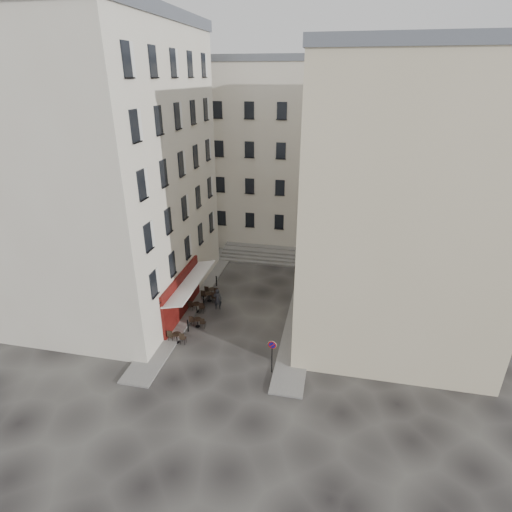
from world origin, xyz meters
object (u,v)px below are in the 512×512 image
(bistro_table_a, at_px, (177,337))
(pedestrian, at_px, (218,299))
(bistro_table_b, at_px, (198,322))
(no_parking_sign, at_px, (272,351))

(bistro_table_a, xyz_separation_m, pedestrian, (1.48, 4.77, 0.42))
(bistro_table_b, xyz_separation_m, pedestrian, (0.73, 2.68, 0.45))
(no_parking_sign, xyz_separation_m, bistro_table_b, (-6.15, 3.75, -1.20))
(no_parking_sign, height_order, bistro_table_a, no_parking_sign)
(bistro_table_a, relative_size, pedestrian, 0.73)
(bistro_table_b, height_order, pedestrian, pedestrian)
(no_parking_sign, distance_m, bistro_table_b, 7.30)
(no_parking_sign, height_order, bistro_table_b, no_parking_sign)
(no_parking_sign, bearing_deg, bistro_table_b, 155.90)
(no_parking_sign, xyz_separation_m, pedestrian, (-5.42, 6.44, -0.76))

